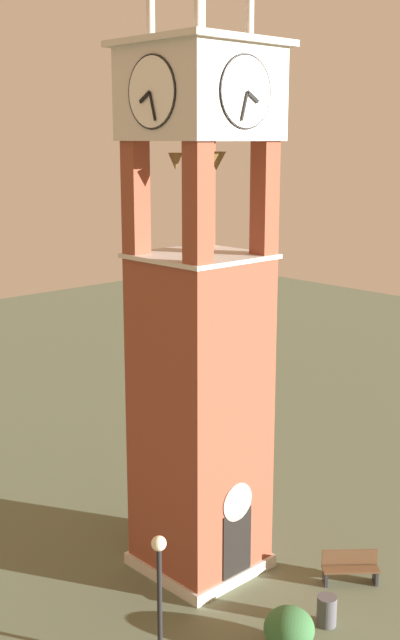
% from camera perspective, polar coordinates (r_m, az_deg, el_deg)
% --- Properties ---
extents(ground, '(80.00, 80.00, 0.00)m').
position_cam_1_polar(ground, '(24.56, 0.00, -17.27)').
color(ground, '#5B664C').
extents(clock_tower, '(3.60, 3.60, 17.93)m').
position_cam_1_polar(clock_tower, '(21.82, 0.00, -0.47)').
color(clock_tower, brown).
rests_on(clock_tower, ground).
extents(park_bench, '(1.50, 1.38, 0.95)m').
position_cam_1_polar(park_bench, '(23.87, 10.81, -17.14)').
color(park_bench, brown).
rests_on(park_bench, ground).
extents(lamp_post, '(0.36, 0.36, 3.44)m').
position_cam_1_polar(lamp_post, '(19.32, -2.97, -18.02)').
color(lamp_post, black).
rests_on(lamp_post, ground).
extents(trash_bin, '(0.52, 0.52, 0.80)m').
position_cam_1_polar(trash_bin, '(22.07, 9.15, -20.04)').
color(trash_bin, '#4C4C51').
rests_on(trash_bin, ground).
extents(shrub_near_entry, '(1.27, 1.27, 1.07)m').
position_cam_1_polar(shrub_near_entry, '(21.06, 6.46, -21.31)').
color(shrub_near_entry, '#336638').
rests_on(shrub_near_entry, ground).
extents(shrub_left_of_tower, '(1.23, 1.23, 0.77)m').
position_cam_1_polar(shrub_left_of_tower, '(27.69, 3.10, -12.70)').
color(shrub_left_of_tower, '#336638').
rests_on(shrub_left_of_tower, ground).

